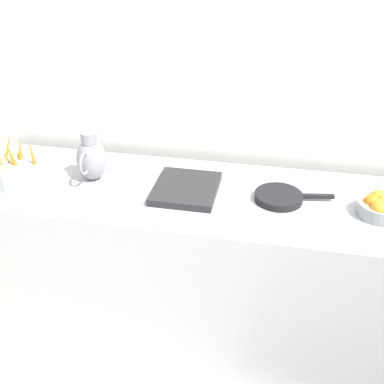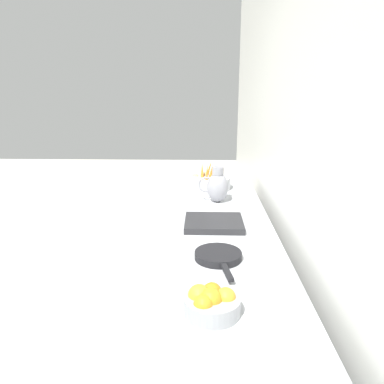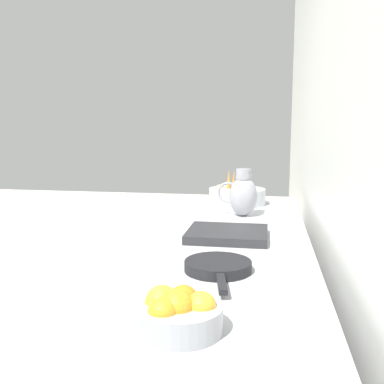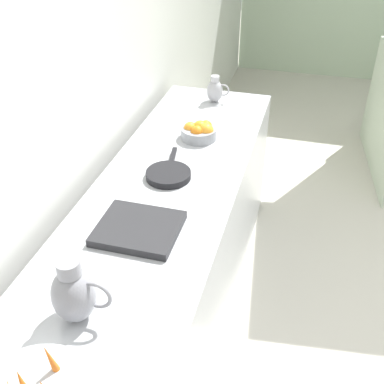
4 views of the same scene
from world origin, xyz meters
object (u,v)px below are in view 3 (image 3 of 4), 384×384
Objects in this scene: vegetable_colander at (237,196)px; orange_bowl at (178,312)px; metal_pitcher_tall at (243,195)px; skillet_on_counter at (218,266)px.

orange_bowl is (0.01, 1.74, -0.01)m from vegetable_colander.
metal_pitcher_tall reaches higher than skillet_on_counter.
orange_bowl is 1.38m from metal_pitcher_tall.
metal_pitcher_tall reaches higher than vegetable_colander.
orange_bowl reaches higher than skillet_on_counter.
skillet_on_counter is (0.03, 0.94, -0.10)m from metal_pitcher_tall.
skillet_on_counter is (-0.04, -0.44, -0.03)m from orange_bowl.
vegetable_colander reaches higher than skillet_on_counter.
vegetable_colander reaches higher than orange_bowl.
vegetable_colander is 0.37m from metal_pitcher_tall.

